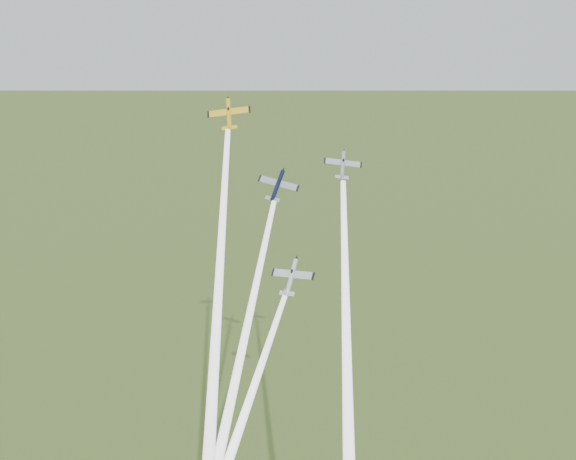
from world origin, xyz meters
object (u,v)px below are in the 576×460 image
(plane_silver_right, at_px, (343,165))
(plane_silver_low, at_px, (291,277))
(plane_yellow, at_px, (229,114))
(plane_navy, at_px, (277,185))

(plane_silver_right, bearing_deg, plane_silver_low, -149.04)
(plane_yellow, distance_m, plane_silver_low, 30.59)
(plane_yellow, relative_size, plane_silver_low, 0.90)
(plane_navy, bearing_deg, plane_silver_right, 0.42)
(plane_silver_low, bearing_deg, plane_silver_right, 59.75)
(plane_navy, height_order, plane_silver_right, plane_silver_right)
(plane_navy, xyz_separation_m, plane_silver_right, (11.96, -1.00, 4.65))
(plane_yellow, xyz_separation_m, plane_navy, (8.07, 2.58, -13.10))
(plane_navy, relative_size, plane_silver_low, 0.90)
(plane_navy, bearing_deg, plane_silver_low, -56.67)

